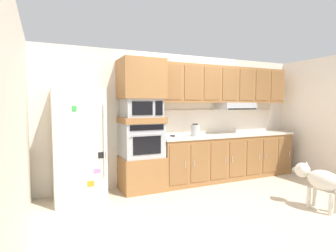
# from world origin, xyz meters

# --- Properties ---
(ground_plane) EXTENTS (9.60, 9.60, 0.00)m
(ground_plane) POSITION_xyz_m (0.00, 0.00, 0.00)
(ground_plane) COLOR beige
(back_kitchen_wall) EXTENTS (6.20, 0.12, 2.50)m
(back_kitchen_wall) POSITION_xyz_m (0.00, 1.11, 1.25)
(back_kitchen_wall) COLOR silver
(back_kitchen_wall) RESTS_ON ground
(side_panel_left) EXTENTS (0.12, 7.10, 2.50)m
(side_panel_left) POSITION_xyz_m (-2.80, 0.00, 1.25)
(side_panel_left) COLOR silver
(side_panel_left) RESTS_ON ground
(side_panel_right) EXTENTS (0.12, 7.10, 2.50)m
(side_panel_right) POSITION_xyz_m (2.80, 0.00, 1.25)
(side_panel_right) COLOR white
(side_panel_right) RESTS_ON ground
(refrigerator) EXTENTS (0.76, 0.73, 1.76)m
(refrigerator) POSITION_xyz_m (-2.04, 0.68, 0.88)
(refrigerator) COLOR silver
(refrigerator) RESTS_ON ground
(oven_base_cabinet) EXTENTS (0.74, 0.62, 0.60)m
(oven_base_cabinet) POSITION_xyz_m (-0.97, 0.75, 0.30)
(oven_base_cabinet) COLOR #996638
(oven_base_cabinet) RESTS_ON ground
(built_in_oven) EXTENTS (0.70, 0.62, 0.60)m
(built_in_oven) POSITION_xyz_m (-0.97, 0.75, 0.90)
(built_in_oven) COLOR #A8AAAF
(built_in_oven) RESTS_ON oven_base_cabinet
(appliance_mid_shelf) EXTENTS (0.74, 0.62, 0.10)m
(appliance_mid_shelf) POSITION_xyz_m (-0.97, 0.75, 1.25)
(appliance_mid_shelf) COLOR #996638
(appliance_mid_shelf) RESTS_ON built_in_oven
(microwave) EXTENTS (0.64, 0.54, 0.32)m
(microwave) POSITION_xyz_m (-0.97, 0.75, 1.46)
(microwave) COLOR #A8AAAF
(microwave) RESTS_ON appliance_mid_shelf
(appliance_upper_cabinet) EXTENTS (0.74, 0.62, 0.68)m
(appliance_upper_cabinet) POSITION_xyz_m (-0.97, 0.75, 1.96)
(appliance_upper_cabinet) COLOR #996638
(appliance_upper_cabinet) RESTS_ON microwave
(lower_cabinet_run) EXTENTS (3.01, 0.63, 0.88)m
(lower_cabinet_run) POSITION_xyz_m (0.91, 0.75, 0.44)
(lower_cabinet_run) COLOR #996638
(lower_cabinet_run) RESTS_ON ground
(countertop_slab) EXTENTS (3.05, 0.64, 0.04)m
(countertop_slab) POSITION_xyz_m (0.91, 0.75, 0.90)
(countertop_slab) COLOR silver
(countertop_slab) RESTS_ON lower_cabinet_run
(backsplash_panel) EXTENTS (3.05, 0.02, 0.50)m
(backsplash_panel) POSITION_xyz_m (0.91, 1.04, 1.17)
(backsplash_panel) COLOR white
(backsplash_panel) RESTS_ON countertop_slab
(upper_cabinet_with_hood) EXTENTS (3.01, 0.48, 0.88)m
(upper_cabinet_with_hood) POSITION_xyz_m (0.92, 0.87, 1.90)
(upper_cabinet_with_hood) COLOR #996638
(upper_cabinet_with_hood) RESTS_ON backsplash_panel
(screwdriver) EXTENTS (0.16, 0.16, 0.03)m
(screwdriver) POSITION_xyz_m (-0.31, 0.82, 0.93)
(screwdriver) COLOR black
(screwdriver) RESTS_ON countertop_slab
(electric_kettle) EXTENTS (0.17, 0.17, 0.24)m
(electric_kettle) POSITION_xyz_m (0.10, 0.70, 1.03)
(electric_kettle) COLOR #A8AAAF
(electric_kettle) RESTS_ON countertop_slab
(dog) EXTENTS (0.32, 0.88, 0.65)m
(dog) POSITION_xyz_m (1.06, -1.17, 0.44)
(dog) COLOR beige
(dog) RESTS_ON ground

